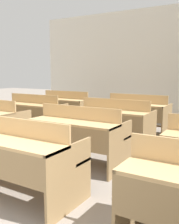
% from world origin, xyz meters
% --- Properties ---
extents(wall_back, '(7.24, 0.06, 3.01)m').
position_xyz_m(wall_back, '(0.00, 6.27, 1.51)').
color(wall_back, white).
rests_on(wall_back, ground_plane).
extents(bench_front_center, '(1.33, 0.72, 0.86)m').
position_xyz_m(bench_front_center, '(0.04, 1.23, 0.47)').
color(bench_front_center, '#97784E').
rests_on(bench_front_center, ground_plane).
extents(bench_second_center, '(1.33, 0.72, 0.86)m').
position_xyz_m(bench_second_center, '(0.03, 2.39, 0.47)').
color(bench_second_center, '#98794F').
rests_on(bench_second_center, ground_plane).
extents(bench_third_left, '(1.33, 0.72, 0.86)m').
position_xyz_m(bench_third_left, '(-1.90, 3.54, 0.47)').
color(bench_third_left, olive).
rests_on(bench_third_left, ground_plane).
extents(bench_third_center, '(1.33, 0.72, 0.86)m').
position_xyz_m(bench_third_center, '(0.05, 3.56, 0.47)').
color(bench_third_center, '#96784E').
rests_on(bench_third_center, ground_plane).
extents(bench_back_left, '(1.33, 0.72, 0.86)m').
position_xyz_m(bench_back_left, '(-1.90, 4.71, 0.47)').
color(bench_back_left, '#93744A').
rests_on(bench_back_left, ground_plane).
extents(bench_back_center, '(1.33, 0.72, 0.86)m').
position_xyz_m(bench_back_center, '(0.04, 4.71, 0.47)').
color(bench_back_center, '#97784E').
rests_on(bench_back_center, ground_plane).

